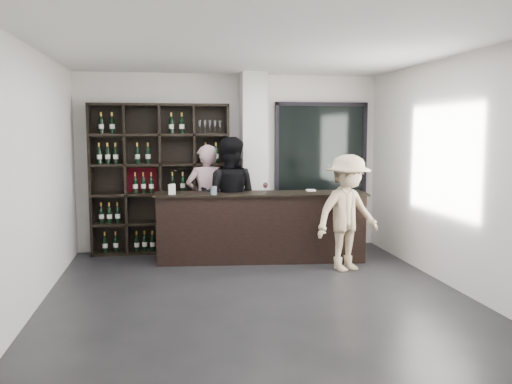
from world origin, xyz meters
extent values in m
cube|color=black|center=(0.00, 0.00, -0.01)|extent=(5.00, 5.50, 0.01)
cube|color=silver|center=(0.35, 2.47, 1.45)|extent=(0.40, 0.40, 2.90)
cube|color=black|center=(1.55, 2.69, 1.40)|extent=(1.60, 0.08, 2.10)
cube|color=black|center=(1.55, 2.69, 1.40)|extent=(1.48, 0.02, 1.98)
cube|color=black|center=(0.35, 1.75, 0.51)|extent=(3.09, 0.58, 1.01)
cube|color=black|center=(0.35, 1.75, 1.03)|extent=(3.17, 0.66, 0.03)
imported|color=#CFA3AA|center=(-0.43, 2.40, 0.88)|extent=(0.67, 0.47, 1.75)
imported|color=black|center=(-0.10, 2.08, 0.94)|extent=(1.08, 0.95, 1.88)
imported|color=tan|center=(1.46, 0.99, 0.82)|extent=(1.21, 0.96, 1.64)
cylinder|color=#AEC1D3|center=(-0.37, 1.62, 1.11)|extent=(0.12, 0.12, 0.12)
cube|color=white|center=(1.16, 1.87, 1.05)|extent=(0.14, 0.14, 0.02)
cube|color=white|center=(-0.98, 1.73, 1.12)|extent=(0.11, 0.07, 0.15)
camera|label=1|loc=(-1.03, -6.23, 1.97)|focal=38.00mm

